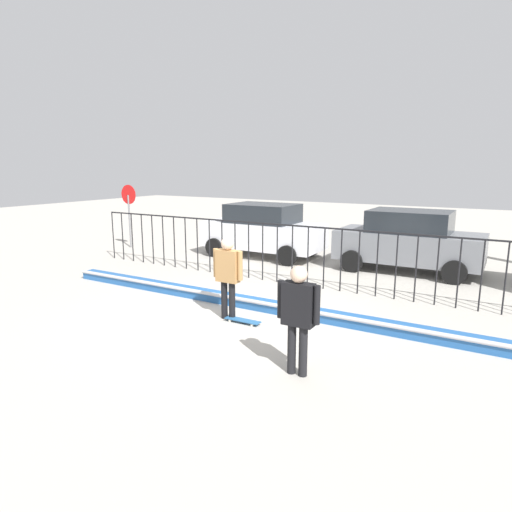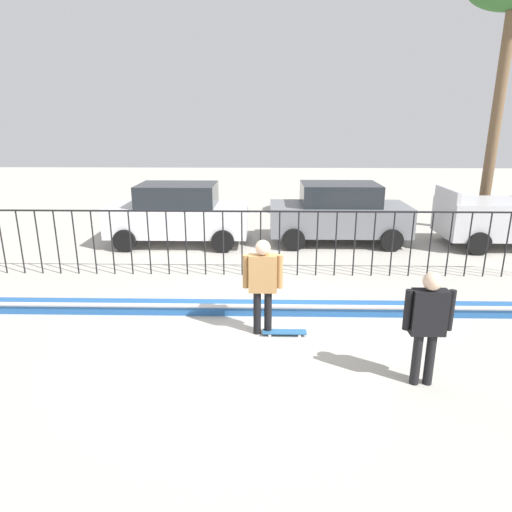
{
  "view_description": "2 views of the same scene",
  "coord_description": "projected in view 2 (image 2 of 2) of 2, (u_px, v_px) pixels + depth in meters",
  "views": [
    {
      "loc": [
        5.16,
        -7.82,
        3.22
      ],
      "look_at": [
        -0.23,
        1.37,
        1.05
      ],
      "focal_mm": 31.06,
      "sensor_mm": 36.0,
      "label": 1
    },
    {
      "loc": [
        0.12,
        -7.83,
        3.76
      ],
      "look_at": [
        -0.07,
        0.71,
        1.18
      ],
      "focal_mm": 31.47,
      "sensor_mm": 36.0,
      "label": 2
    }
  ],
  "objects": [
    {
      "name": "parked_car_gray",
      "position": [
        339.0,
        213.0,
        14.14
      ],
      "size": [
        4.3,
        2.12,
        1.9
      ],
      "rotation": [
        0.0,
        0.0,
        -0.05
      ],
      "color": "slate",
      "rests_on": "ground"
    },
    {
      "name": "camera_operator",
      "position": [
        428.0,
        319.0,
        6.39
      ],
      "size": [
        0.71,
        0.27,
        1.75
      ],
      "rotation": [
        0.0,
        0.0,
        2.34
      ],
      "color": "black",
      "rests_on": "ground"
    },
    {
      "name": "parked_car_white",
      "position": [
        179.0,
        214.0,
        14.03
      ],
      "size": [
        4.3,
        2.12,
        1.9
      ],
      "rotation": [
        0.0,
        0.0,
        -0.06
      ],
      "color": "silver",
      "rests_on": "ground"
    },
    {
      "name": "skateboarder",
      "position": [
        263.0,
        279.0,
        7.97
      ],
      "size": [
        0.72,
        0.27,
        1.78
      ],
      "rotation": [
        0.0,
        0.0,
        -0.12
      ],
      "color": "black",
      "rests_on": "ground"
    },
    {
      "name": "skateboard",
      "position": [
        284.0,
        332.0,
        8.19
      ],
      "size": [
        0.8,
        0.2,
        0.07
      ],
      "rotation": [
        0.0,
        0.0,
        0.02
      ],
      "color": "#26598C",
      "rests_on": "ground"
    },
    {
      "name": "ground_plane",
      "position": [
        259.0,
        326.0,
        8.58
      ],
      "size": [
        60.0,
        60.0,
        0.0
      ],
      "primitive_type": "plane",
      "color": "#ADA89E"
    },
    {
      "name": "bowl_coping_ledge",
      "position": [
        259.0,
        308.0,
        9.1
      ],
      "size": [
        11.0,
        0.41,
        0.27
      ],
      "color": "#235699",
      "rests_on": "ground"
    },
    {
      "name": "perimeter_fence",
      "position": [
        261.0,
        235.0,
        11.11
      ],
      "size": [
        14.04,
        0.04,
        1.66
      ],
      "color": "black",
      "rests_on": "ground"
    }
  ]
}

